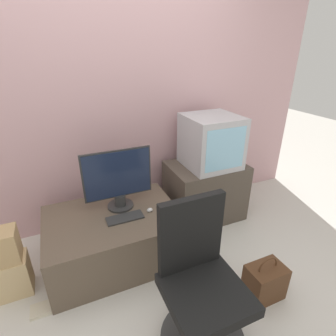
{
  "coord_description": "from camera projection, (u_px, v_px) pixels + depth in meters",
  "views": [
    {
      "loc": [
        -0.52,
        -1.13,
        1.7
      ],
      "look_at": [
        0.35,
        0.87,
        0.68
      ],
      "focal_mm": 28.0,
      "sensor_mm": 36.0,
      "label": 1
    }
  ],
  "objects": [
    {
      "name": "ground_plane",
      "position": [
        172.0,
        312.0,
        1.84
      ],
      "size": [
        12.0,
        12.0,
        0.0
      ],
      "primitive_type": "plane",
      "color": "beige"
    },
    {
      "name": "wall_back",
      "position": [
        113.0,
        95.0,
        2.4
      ],
      "size": [
        4.4,
        0.05,
        2.6
      ],
      "color": "#CC9EA3",
      "rests_on": "ground_plane"
    },
    {
      "name": "desk",
      "position": [
        115.0,
        237.0,
        2.25
      ],
      "size": [
        1.09,
        0.77,
        0.43
      ],
      "color": "brown",
      "rests_on": "ground_plane"
    },
    {
      "name": "side_stand",
      "position": [
        205.0,
        190.0,
        2.79
      ],
      "size": [
        0.76,
        0.54,
        0.61
      ],
      "color": "#4C4238",
      "rests_on": "ground_plane"
    },
    {
      "name": "main_monitor",
      "position": [
        118.0,
        180.0,
        2.17
      ],
      "size": [
        0.57,
        0.22,
        0.52
      ],
      "color": "#2D2D2D",
      "rests_on": "desk"
    },
    {
      "name": "keyboard",
      "position": [
        125.0,
        218.0,
        2.12
      ],
      "size": [
        0.3,
        0.12,
        0.01
      ],
      "color": "#2D2D2D",
      "rests_on": "desk"
    },
    {
      "name": "mouse",
      "position": [
        150.0,
        210.0,
        2.2
      ],
      "size": [
        0.05,
        0.03,
        0.04
      ],
      "color": "silver",
      "rests_on": "desk"
    },
    {
      "name": "crt_tv",
      "position": [
        211.0,
        141.0,
        2.55
      ],
      "size": [
        0.5,
        0.5,
        0.5
      ],
      "color": "#B7B7BC",
      "rests_on": "side_stand"
    },
    {
      "name": "office_chair",
      "position": [
        200.0,
        288.0,
        1.56
      ],
      "size": [
        0.53,
        0.53,
        0.94
      ],
      "color": "#333333",
      "rests_on": "ground_plane"
    },
    {
      "name": "cardboard_box_lower",
      "position": [
        12.0,
        276.0,
        1.94
      ],
      "size": [
        0.25,
        0.2,
        0.31
      ],
      "color": "#D1B27F",
      "rests_on": "ground_plane"
    },
    {
      "name": "cardboard_box_upper",
      "position": [
        2.0,
        247.0,
        1.82
      ],
      "size": [
        0.21,
        0.18,
        0.25
      ],
      "color": "tan",
      "rests_on": "cardboard_box_lower"
    },
    {
      "name": "handbag",
      "position": [
        265.0,
        282.0,
        1.91
      ],
      "size": [
        0.27,
        0.19,
        0.37
      ],
      "color": "#4C2D19",
      "rests_on": "ground_plane"
    },
    {
      "name": "book",
      "position": [
        44.0,
        309.0,
        1.85
      ],
      "size": [
        0.18,
        0.12,
        0.02
      ],
      "color": "beige",
      "rests_on": "ground_plane"
    }
  ]
}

